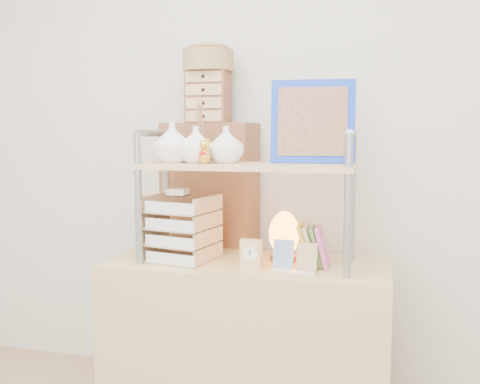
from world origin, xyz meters
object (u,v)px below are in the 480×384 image
Objects in this scene: desk at (247,346)px; salt_lamp at (284,235)px; cabinet at (211,256)px; letter_tray at (179,232)px.

salt_lamp reaches higher than desk.
cabinet reaches higher than salt_lamp.
cabinet is at bearing 88.87° from letter_tray.
cabinet is (-0.28, 0.37, 0.30)m from desk.
salt_lamp is at bearing 26.63° from desk.
salt_lamp is (0.44, 0.12, -0.02)m from letter_tray.
salt_lamp is at bearing -30.26° from cabinet.
letter_tray is 0.46m from salt_lamp.
cabinet is at bearing 145.51° from salt_lamp.
cabinet is 6.28× the size of salt_lamp.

